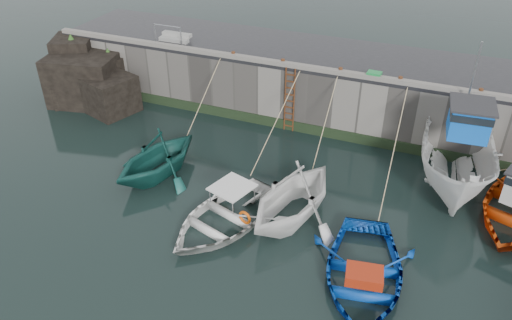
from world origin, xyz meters
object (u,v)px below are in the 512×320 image
at_px(bollard_a, 233,54).
at_px(bollard_c, 340,71).
at_px(fish_crate, 374,75).
at_px(bollard_e, 481,92).
at_px(bollard_b, 283,62).
at_px(bollard_d, 400,80).
at_px(boat_near_blue, 224,223).
at_px(ladder, 289,100).
at_px(boat_near_blacktrim, 292,217).
at_px(boat_near_white, 159,174).
at_px(boat_near_navy, 362,279).
at_px(boat_far_white, 458,157).

xyz_separation_m(bollard_a, bollard_c, (5.20, 0.00, 0.00)).
bearing_deg(bollard_c, fish_crate, 1.94).
bearing_deg(bollard_a, bollard_e, 0.00).
distance_m(bollard_b, bollard_c, 2.70).
bearing_deg(bollard_d, bollard_c, 180.00).
xyz_separation_m(boat_near_blue, bollard_e, (7.89, 7.83, 3.30)).
bearing_deg(bollard_e, fish_crate, 179.34).
relative_size(ladder, bollard_b, 11.43).
bearing_deg(bollard_a, bollard_b, 0.00).
distance_m(ladder, boat_near_blacktrim, 6.84).
xyz_separation_m(fish_crate, bollard_d, (1.12, -0.05, -0.00)).
bearing_deg(boat_near_white, bollard_d, 47.48).
bearing_deg(bollard_e, bollard_b, 180.00).
bearing_deg(bollard_c, ladder, -171.33).
height_order(boat_near_navy, bollard_b, bollard_b).
bearing_deg(boat_near_blue, bollard_a, 128.83).
bearing_deg(boat_near_navy, bollard_d, 84.12).
height_order(fish_crate, bollard_a, fish_crate).
relative_size(boat_near_blue, fish_crate, 8.50).
relative_size(bollard_c, bollard_d, 1.00).
relative_size(ladder, boat_near_white, 0.73).
bearing_deg(bollard_a, boat_far_white, -9.97).
bearing_deg(bollard_b, bollard_a, 180.00).
bearing_deg(boat_near_blacktrim, bollard_e, 62.59).
distance_m(bollard_b, bollard_e, 8.50).
bearing_deg(fish_crate, bollard_e, 2.23).
bearing_deg(bollard_c, bollard_a, 180.00).
bearing_deg(bollard_a, boat_near_blacktrim, -51.07).
bearing_deg(boat_far_white, bollard_d, 142.14).
bearing_deg(bollard_d, boat_near_navy, -85.97).
xyz_separation_m(boat_far_white, bollard_e, (0.34, 1.87, 2.09)).
height_order(boat_near_white, bollard_b, bollard_b).
distance_m(boat_near_blue, boat_near_blacktrim, 2.53).
distance_m(boat_near_navy, bollard_a, 12.55).
distance_m(boat_near_blue, boat_near_navy, 5.37).
relative_size(boat_near_blue, boat_near_blacktrim, 1.05).
height_order(bollard_c, bollard_e, same).
distance_m(bollard_a, bollard_c, 5.20).
height_order(boat_far_white, bollard_a, boat_far_white).
distance_m(boat_near_blue, bollard_b, 8.52).
distance_m(boat_near_navy, bollard_c, 9.85).
distance_m(boat_near_blue, boat_far_white, 9.70).
xyz_separation_m(boat_near_blacktrim, boat_near_navy, (3.10, -2.13, 0.00)).
bearing_deg(boat_far_white, bollard_e, 75.13).
distance_m(fish_crate, bollard_d, 1.12).
height_order(ladder, boat_near_navy, ladder).
distance_m(ladder, bollard_b, 1.81).
relative_size(ladder, boat_near_navy, 0.61).
bearing_deg(fish_crate, bollard_d, 0.34).
relative_size(bollard_d, bollard_e, 1.00).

